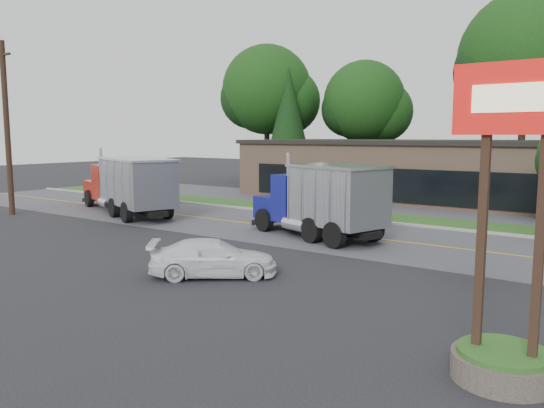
{
  "coord_description": "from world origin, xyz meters",
  "views": [
    {
      "loc": [
        12.47,
        -12.9,
        4.64
      ],
      "look_at": [
        -0.19,
        4.97,
        1.8
      ],
      "focal_mm": 35.0,
      "sensor_mm": 36.0,
      "label": 1
    }
  ],
  "objects": [
    {
      "name": "tree_far_b",
      "position": [
        -9.87,
        34.1,
        7.48
      ],
      "size": [
        8.22,
        7.73,
        11.72
      ],
      "color": "#382619",
      "rests_on": "ground"
    },
    {
      "name": "dump_truck_red",
      "position": [
        -12.43,
        7.58,
        1.82
      ],
      "size": [
        10.82,
        6.19,
        3.36
      ],
      "rotation": [
        0.0,
        0.0,
        2.77
      ],
      "color": "black",
      "rests_on": "ground"
    },
    {
      "name": "evergreen_left",
      "position": [
        -16.0,
        30.0,
        6.12
      ],
      "size": [
        4.9,
        4.9,
        11.13
      ],
      "color": "#382619",
      "rests_on": "ground"
    },
    {
      "name": "strip_mall",
      "position": [
        2.0,
        26.0,
        2.0
      ],
      "size": [
        32.0,
        12.0,
        4.0
      ],
      "primitive_type": "cube",
      "color": "#A27E63",
      "rests_on": "ground"
    },
    {
      "name": "grass_verge",
      "position": [
        0.0,
        15.0,
        0.0
      ],
      "size": [
        60.0,
        3.4,
        0.03
      ],
      "primitive_type": "cube",
      "color": "#264E1B",
      "rests_on": "ground"
    },
    {
      "name": "ground",
      "position": [
        0.0,
        0.0,
        0.0
      ],
      "size": [
        140.0,
        140.0,
        0.0
      ],
      "primitive_type": "plane",
      "color": "#2D2D31",
      "rests_on": "ground"
    },
    {
      "name": "center_line",
      "position": [
        0.0,
        9.0,
        0.0
      ],
      "size": [
        60.0,
        0.12,
        0.01
      ],
      "primitive_type": "cube",
      "color": "gold",
      "rests_on": "ground"
    },
    {
      "name": "far_parking",
      "position": [
        0.0,
        20.0,
        0.0
      ],
      "size": [
        60.0,
        7.0,
        0.02
      ],
      "primitive_type": "cube",
      "color": "slate",
      "rests_on": "ground"
    },
    {
      "name": "tree_far_a",
      "position": [
        -19.85,
        32.12,
        8.85
      ],
      "size": [
        9.72,
        9.15,
        13.86
      ],
      "color": "#382619",
      "rests_on": "ground"
    },
    {
      "name": "utility_pole",
      "position": [
        -18.0,
        3.5,
        5.09
      ],
      "size": [
        1.6,
        0.32,
        10.0
      ],
      "color": "#382619",
      "rests_on": "ground"
    },
    {
      "name": "dump_truck_blue",
      "position": [
        0.64,
        7.77,
        1.8
      ],
      "size": [
        7.3,
        4.49,
        3.36
      ],
      "rotation": [
        0.0,
        0.0,
        2.83
      ],
      "color": "black",
      "rests_on": "ground"
    },
    {
      "name": "road",
      "position": [
        0.0,
        9.0,
        0.0
      ],
      "size": [
        60.0,
        8.0,
        0.02
      ],
      "primitive_type": "cube",
      "color": "slate",
      "rests_on": "ground"
    },
    {
      "name": "rally_car",
      "position": [
        0.96,
        -0.01,
        0.61
      ],
      "size": [
        4.32,
        3.98,
        1.22
      ],
      "primitive_type": "imported",
      "rotation": [
        0.0,
        0.0,
        2.26
      ],
      "color": "white",
      "rests_on": "ground"
    },
    {
      "name": "tree_far_c",
      "position": [
        4.17,
        34.13,
        10.24
      ],
      "size": [
        11.24,
        10.58,
        16.04
      ],
      "color": "#382619",
      "rests_on": "ground"
    },
    {
      "name": "bilo_sign",
      "position": [
        10.5,
        -2.5,
        2.02
      ],
      "size": [
        2.2,
        1.9,
        5.95
      ],
      "color": "#6B6054",
      "rests_on": "ground"
    },
    {
      "name": "curb",
      "position": [
        0.0,
        13.2,
        0.0
      ],
      "size": [
        60.0,
        0.3,
        0.12
      ],
      "primitive_type": "cube",
      "color": "#9E9E99",
      "rests_on": "ground"
    }
  ]
}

